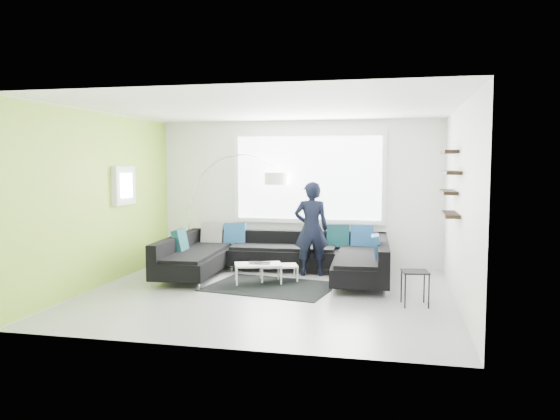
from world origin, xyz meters
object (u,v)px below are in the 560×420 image
object	(u,v)px
person	(311,229)
arc_lamp	(188,209)
sectional_sofa	(277,258)
laptop	(259,263)
side_table	(415,288)
coffee_table	(268,272)

from	to	relation	value
person	arc_lamp	bearing A→B (deg)	-27.94
sectional_sofa	laptop	distance (m)	0.52
sectional_sofa	laptop	xyz separation A→B (m)	(-0.19, -0.48, -0.02)
person	side_table	bearing A→B (deg)	121.62
coffee_table	person	xyz separation A→B (m)	(0.61, 0.68, 0.67)
arc_lamp	person	xyz separation A→B (m)	(2.55, -0.65, -0.25)
arc_lamp	laptop	distance (m)	2.47
sectional_sofa	person	size ratio (longest dim) A/B	2.34
coffee_table	person	world-z (taller)	person
arc_lamp	side_table	world-z (taller)	arc_lamp
arc_lamp	side_table	bearing A→B (deg)	-28.86
sectional_sofa	arc_lamp	bearing A→B (deg)	150.58
coffee_table	laptop	size ratio (longest dim) A/B	2.63
sectional_sofa	coffee_table	xyz separation A→B (m)	(-0.07, -0.32, -0.20)
arc_lamp	side_table	size ratio (longest dim) A/B	4.41
laptop	coffee_table	bearing A→B (deg)	50.27
side_table	laptop	bearing A→B (deg)	160.52
sectional_sofa	side_table	bearing A→B (deg)	-33.52
person	laptop	xyz separation A→B (m)	(-0.73, -0.84, -0.49)
arc_lamp	laptop	size ratio (longest dim) A/B	5.76
arc_lamp	laptop	bearing A→B (deg)	-39.34
person	laptop	world-z (taller)	person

